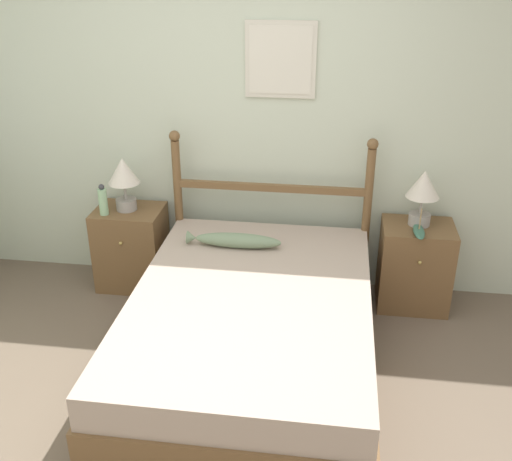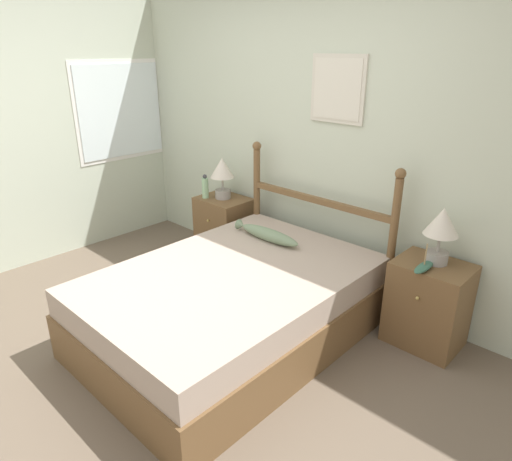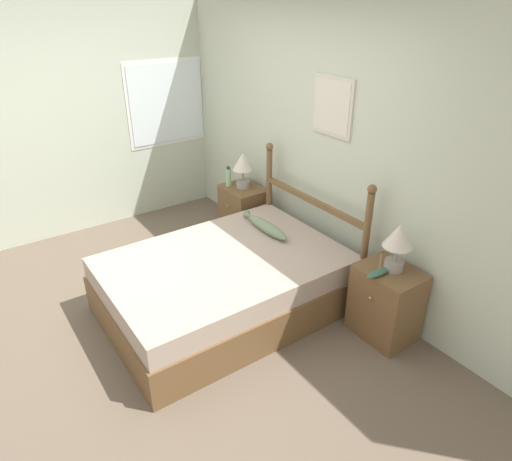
{
  "view_description": "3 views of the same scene",
  "coord_description": "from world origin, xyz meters",
  "px_view_note": "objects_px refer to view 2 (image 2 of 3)",
  "views": [
    {
      "loc": [
        0.68,
        -2.41,
        2.39
      ],
      "look_at": [
        0.22,
        0.94,
        0.77
      ],
      "focal_mm": 42.0,
      "sensor_mm": 36.0,
      "label": 1
    },
    {
      "loc": [
        2.32,
        -1.38,
        2.0
      ],
      "look_at": [
        0.15,
        0.91,
        0.72
      ],
      "focal_mm": 32.0,
      "sensor_mm": 36.0,
      "label": 2
    },
    {
      "loc": [
        3.16,
        -1.14,
        2.57
      ],
      "look_at": [
        0.24,
        0.91,
        0.7
      ],
      "focal_mm": 32.0,
      "sensor_mm": 36.0,
      "label": 3
    }
  ],
  "objects_px": {
    "bed": "(232,305)",
    "table_lamp_right": "(442,227)",
    "table_lamp_left": "(222,172)",
    "model_boat": "(424,267)",
    "nightstand_left": "(224,228)",
    "bottle": "(205,187)",
    "nightstand_right": "(428,304)",
    "fish_pillow": "(267,234)"
  },
  "relations": [
    {
      "from": "table_lamp_left",
      "to": "fish_pillow",
      "type": "distance_m",
      "value": 0.97
    },
    {
      "from": "nightstand_left",
      "to": "bottle",
      "type": "bearing_deg",
      "value": -142.35
    },
    {
      "from": "nightstand_right",
      "to": "bottle",
      "type": "height_order",
      "value": "bottle"
    },
    {
      "from": "table_lamp_right",
      "to": "bottle",
      "type": "distance_m",
      "value": 2.25
    },
    {
      "from": "table_lamp_left",
      "to": "model_boat",
      "type": "distance_m",
      "value": 2.11
    },
    {
      "from": "table_lamp_right",
      "to": "bottle",
      "type": "xyz_separation_m",
      "value": [
        -2.24,
        -0.14,
        -0.15
      ]
    },
    {
      "from": "fish_pillow",
      "to": "bottle",
      "type": "bearing_deg",
      "value": 168.43
    },
    {
      "from": "nightstand_left",
      "to": "model_boat",
      "type": "height_order",
      "value": "model_boat"
    },
    {
      "from": "table_lamp_left",
      "to": "table_lamp_right",
      "type": "distance_m",
      "value": 2.11
    },
    {
      "from": "nightstand_right",
      "to": "model_boat",
      "type": "height_order",
      "value": "model_boat"
    },
    {
      "from": "table_lamp_right",
      "to": "bottle",
      "type": "height_order",
      "value": "table_lamp_right"
    },
    {
      "from": "bottle",
      "to": "fish_pillow",
      "type": "relative_size",
      "value": 0.36
    },
    {
      "from": "bed",
      "to": "bottle",
      "type": "relative_size",
      "value": 8.77
    },
    {
      "from": "bottle",
      "to": "model_boat",
      "type": "bearing_deg",
      "value": -0.47
    },
    {
      "from": "nightstand_left",
      "to": "nightstand_right",
      "type": "distance_m",
      "value": 2.11
    },
    {
      "from": "bed",
      "to": "fish_pillow",
      "type": "bearing_deg",
      "value": 108.33
    },
    {
      "from": "bed",
      "to": "model_boat",
      "type": "bearing_deg",
      "value": 37.07
    },
    {
      "from": "bed",
      "to": "table_lamp_left",
      "type": "bearing_deg",
      "value": 139.44
    },
    {
      "from": "table_lamp_right",
      "to": "bottle",
      "type": "bearing_deg",
      "value": -176.52
    },
    {
      "from": "nightstand_right",
      "to": "bed",
      "type": "bearing_deg",
      "value": -139.29
    },
    {
      "from": "table_lamp_left",
      "to": "table_lamp_right",
      "type": "relative_size",
      "value": 1.0
    },
    {
      "from": "bed",
      "to": "bottle",
      "type": "height_order",
      "value": "bottle"
    },
    {
      "from": "bed",
      "to": "table_lamp_left",
      "type": "distance_m",
      "value": 1.53
    },
    {
      "from": "bed",
      "to": "table_lamp_right",
      "type": "xyz_separation_m",
      "value": [
        1.05,
        0.93,
        0.62
      ]
    },
    {
      "from": "bottle",
      "to": "model_boat",
      "type": "distance_m",
      "value": 2.23
    },
    {
      "from": "bed",
      "to": "model_boat",
      "type": "relative_size",
      "value": 8.26
    },
    {
      "from": "nightstand_right",
      "to": "table_lamp_left",
      "type": "distance_m",
      "value": 2.19
    },
    {
      "from": "nightstand_right",
      "to": "table_lamp_right",
      "type": "bearing_deg",
      "value": 96.88
    },
    {
      "from": "bed",
      "to": "table_lamp_right",
      "type": "height_order",
      "value": "table_lamp_right"
    },
    {
      "from": "nightstand_left",
      "to": "model_boat",
      "type": "relative_size",
      "value": 2.52
    },
    {
      "from": "bed",
      "to": "bottle",
      "type": "distance_m",
      "value": 1.51
    },
    {
      "from": "nightstand_left",
      "to": "bottle",
      "type": "distance_m",
      "value": 0.46
    },
    {
      "from": "model_boat",
      "to": "bottle",
      "type": "bearing_deg",
      "value": 179.53
    },
    {
      "from": "bed",
      "to": "model_boat",
      "type": "distance_m",
      "value": 1.35
    },
    {
      "from": "nightstand_left",
      "to": "fish_pillow",
      "type": "height_order",
      "value": "fish_pillow"
    },
    {
      "from": "bed",
      "to": "table_lamp_right",
      "type": "bearing_deg",
      "value": 41.7
    },
    {
      "from": "nightstand_left",
      "to": "nightstand_right",
      "type": "bearing_deg",
      "value": 0.0
    },
    {
      "from": "table_lamp_left",
      "to": "model_boat",
      "type": "xyz_separation_m",
      "value": [
        2.09,
        -0.13,
        -0.24
      ]
    },
    {
      "from": "bed",
      "to": "nightstand_right",
      "type": "xyz_separation_m",
      "value": [
        1.05,
        0.91,
        0.05
      ]
    },
    {
      "from": "bed",
      "to": "nightstand_left",
      "type": "height_order",
      "value": "nightstand_left"
    },
    {
      "from": "bed",
      "to": "bottle",
      "type": "bearing_deg",
      "value": 146.17
    },
    {
      "from": "nightstand_left",
      "to": "table_lamp_left",
      "type": "distance_m",
      "value": 0.57
    }
  ]
}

